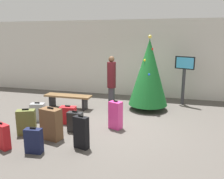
# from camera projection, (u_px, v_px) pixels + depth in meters

# --- Properties ---
(ground_plane) EXTENTS (16.00, 16.00, 0.00)m
(ground_plane) POSITION_uv_depth(u_px,v_px,m) (112.00, 125.00, 6.77)
(ground_plane) COLOR #514C47
(back_wall) EXTENTS (16.00, 0.20, 3.18)m
(back_wall) POSITION_uv_depth(u_px,v_px,m) (135.00, 59.00, 9.92)
(back_wall) COLOR beige
(back_wall) RESTS_ON ground_plane
(holiday_tree) EXTENTS (1.33, 1.33, 2.55)m
(holiday_tree) POSITION_uv_depth(u_px,v_px,m) (149.00, 72.00, 7.96)
(holiday_tree) COLOR #4C3319
(holiday_tree) RESTS_ON ground_plane
(flight_info_kiosk) EXTENTS (0.69, 0.37, 1.79)m
(flight_info_kiosk) POSITION_uv_depth(u_px,v_px,m) (184.00, 72.00, 8.64)
(flight_info_kiosk) COLOR #333338
(flight_info_kiosk) RESTS_ON ground_plane
(waiting_bench) EXTENTS (1.68, 0.44, 0.48)m
(waiting_bench) POSITION_uv_depth(u_px,v_px,m) (68.00, 98.00, 8.31)
(waiting_bench) COLOR brown
(waiting_bench) RESTS_ON ground_plane
(traveller_0) EXTENTS (0.41, 0.41, 1.86)m
(traveller_0) POSITION_uv_depth(u_px,v_px,m) (111.00, 82.00, 7.93)
(traveller_0) COLOR #333338
(traveller_0) RESTS_ON ground_plane
(suitcase_0) EXTENTS (0.37, 0.24, 0.79)m
(suitcase_0) POSITION_uv_depth(u_px,v_px,m) (81.00, 132.00, 5.31)
(suitcase_0) COLOR black
(suitcase_0) RESTS_ON ground_plane
(suitcase_1) EXTENTS (0.51, 0.40, 0.69)m
(suitcase_1) POSITION_uv_depth(u_px,v_px,m) (26.00, 122.00, 6.09)
(suitcase_1) COLOR #59602D
(suitcase_1) RESTS_ON ground_plane
(suitcase_2) EXTENTS (0.41, 0.20, 0.58)m
(suitcase_2) POSITION_uv_depth(u_px,v_px,m) (75.00, 122.00, 6.26)
(suitcase_2) COLOR #232326
(suitcase_2) RESTS_ON ground_plane
(suitcase_3) EXTENTS (0.46, 0.33, 0.57)m
(suitcase_3) POSITION_uv_depth(u_px,v_px,m) (38.00, 112.00, 7.10)
(suitcase_3) COLOR #9EA0A5
(suitcase_3) RESTS_ON ground_plane
(suitcase_4) EXTENTS (0.48, 0.30, 0.55)m
(suitcase_4) POSITION_uv_depth(u_px,v_px,m) (68.00, 115.00, 6.86)
(suitcase_4) COLOR #B2191E
(suitcase_4) RESTS_ON ground_plane
(suitcase_5) EXTENTS (0.38, 0.22, 0.59)m
(suitcase_5) POSITION_uv_depth(u_px,v_px,m) (34.00, 141.00, 5.11)
(suitcase_5) COLOR #141938
(suitcase_5) RESTS_ON ground_plane
(suitcase_6) EXTENTS (0.52, 0.34, 0.62)m
(suitcase_6) POSITION_uv_depth(u_px,v_px,m) (1.00, 136.00, 5.34)
(suitcase_6) COLOR #B2191E
(suitcase_6) RESTS_ON ground_plane
(suitcase_7) EXTENTS (0.40, 0.33, 0.80)m
(suitcase_7) POSITION_uv_depth(u_px,v_px,m) (116.00, 115.00, 6.46)
(suitcase_7) COLOR #E5388C
(suitcase_7) RESTS_ON ground_plane
(suitcase_8) EXTENTS (0.55, 0.38, 0.82)m
(suitcase_8) POSITION_uv_depth(u_px,v_px,m) (51.00, 124.00, 5.78)
(suitcase_8) COLOR brown
(suitcase_8) RESTS_ON ground_plane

